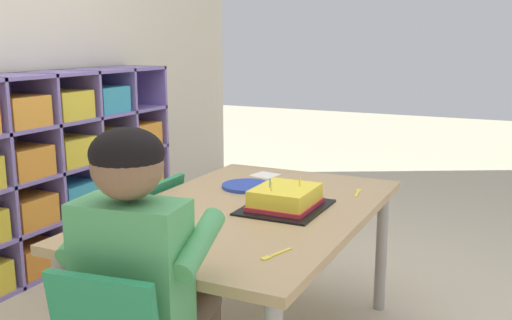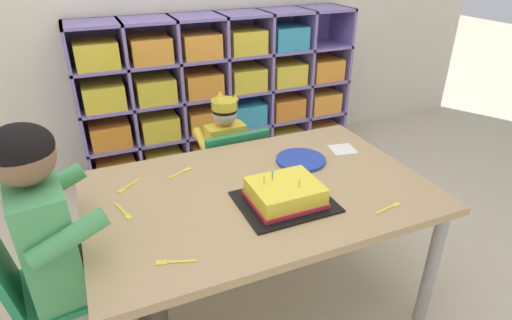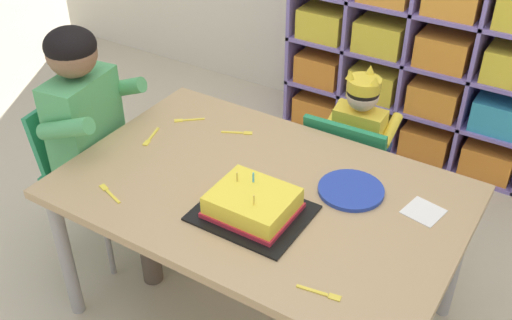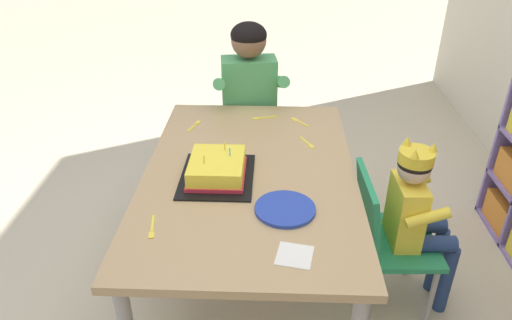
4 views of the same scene
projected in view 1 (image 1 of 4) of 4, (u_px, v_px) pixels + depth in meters
The scene contains 13 objects.
storage_cubby_shelf at pixel (39, 179), 3.22m from camera, with size 2.01×0.34×1.09m.
activity_table at pixel (249, 222), 2.28m from camera, with size 1.38×0.89×0.63m.
classroom_chair_blue at pixel (144, 237), 2.64m from camera, with size 0.39×0.35×0.66m.
child_with_crown at pixel (122, 208), 2.66m from camera, with size 0.30×0.31×0.82m.
adult_helper_seated at pixel (144, 266), 1.60m from camera, with size 0.45×0.43×1.05m.
birthday_cake_on_tray at pixel (285, 199), 2.25m from camera, with size 0.36×0.30×0.12m.
paper_plate_stack at pixel (247, 186), 2.57m from camera, with size 0.23×0.23×0.01m, color #233DA3.
paper_napkin_square at pixel (265, 175), 2.80m from camera, with size 0.12×0.12×0.00m, color white.
fork_scattered_mid_table at pixel (274, 255), 1.76m from camera, with size 0.13×0.06×0.00m.
fork_beside_plate_stack at pixel (358, 192), 2.48m from camera, with size 0.13×0.04×0.00m.
fork_near_child_seat at pixel (162, 248), 1.82m from camera, with size 0.05×0.13×0.00m.
fork_near_cake_tray at pixel (156, 216), 2.15m from camera, with size 0.12×0.07×0.00m.
fork_at_table_front_edge at pixel (123, 236), 1.93m from camera, with size 0.10×0.09×0.00m.
Camera 1 is at (-1.95, -0.97, 1.27)m, focal length 40.48 mm.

